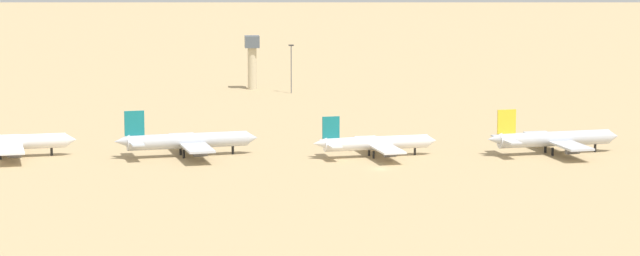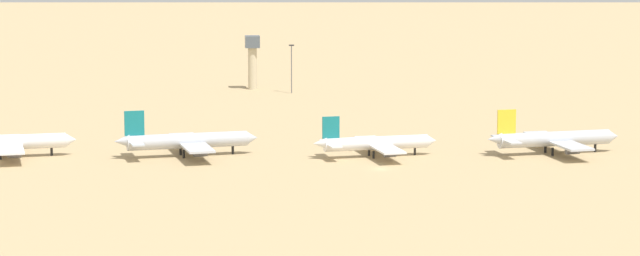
{
  "view_description": "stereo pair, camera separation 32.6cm",
  "coord_description": "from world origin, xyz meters",
  "px_view_note": "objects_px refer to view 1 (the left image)",
  "views": [
    {
      "loc": [
        -48.05,
        -336.18,
        62.08
      ],
      "look_at": [
        -11.97,
        29.19,
        6.0
      ],
      "focal_mm": 78.57,
      "sensor_mm": 36.0,
      "label": 1
    },
    {
      "loc": [
        -47.73,
        -336.21,
        62.08
      ],
      "look_at": [
        -11.97,
        29.19,
        6.0
      ],
      "focal_mm": 78.57,
      "sensor_mm": 36.0,
      "label": 2
    }
  ],
  "objects_px": {
    "light_pole_mid": "(291,65)",
    "parked_jet_teal_3": "(375,143)",
    "parked_jet_teal_2": "(186,141)",
    "parked_jet_yellow_4": "(553,139)",
    "parked_jet_red_1": "(4,143)",
    "control_tower": "(252,57)"
  },
  "relations": [
    {
      "from": "parked_jet_teal_2",
      "to": "control_tower",
      "type": "distance_m",
      "value": 142.01
    },
    {
      "from": "light_pole_mid",
      "to": "parked_jet_red_1",
      "type": "bearing_deg",
      "value": -124.0
    },
    {
      "from": "parked_jet_teal_2",
      "to": "parked_jet_yellow_4",
      "type": "xyz_separation_m",
      "value": [
        95.62,
        -5.75,
        -0.07
      ]
    },
    {
      "from": "parked_jet_red_1",
      "to": "parked_jet_yellow_4",
      "type": "bearing_deg",
      "value": -12.14
    },
    {
      "from": "parked_jet_yellow_4",
      "to": "parked_jet_red_1",
      "type": "bearing_deg",
      "value": 167.75
    },
    {
      "from": "parked_jet_red_1",
      "to": "parked_jet_teal_3",
      "type": "bearing_deg",
      "value": -13.65
    },
    {
      "from": "light_pole_mid",
      "to": "parked_jet_teal_3",
      "type": "bearing_deg",
      "value": -85.11
    },
    {
      "from": "parked_jet_yellow_4",
      "to": "control_tower",
      "type": "height_order",
      "value": "control_tower"
    },
    {
      "from": "control_tower",
      "to": "parked_jet_teal_2",
      "type": "bearing_deg",
      "value": -99.83
    },
    {
      "from": "parked_jet_red_1",
      "to": "parked_jet_teal_3",
      "type": "height_order",
      "value": "parked_jet_red_1"
    },
    {
      "from": "parked_jet_teal_3",
      "to": "light_pole_mid",
      "type": "height_order",
      "value": "light_pole_mid"
    },
    {
      "from": "control_tower",
      "to": "parked_jet_red_1",
      "type": "bearing_deg",
      "value": -117.34
    },
    {
      "from": "parked_jet_yellow_4",
      "to": "parked_jet_teal_3",
      "type": "bearing_deg",
      "value": 170.82
    },
    {
      "from": "parked_jet_red_1",
      "to": "parked_jet_teal_3",
      "type": "relative_size",
      "value": 1.11
    },
    {
      "from": "parked_jet_teal_3",
      "to": "control_tower",
      "type": "bearing_deg",
      "value": 90.68
    },
    {
      "from": "parked_jet_red_1",
      "to": "light_pole_mid",
      "type": "distance_m",
      "value": 150.42
    },
    {
      "from": "parked_jet_teal_3",
      "to": "parked_jet_yellow_4",
      "type": "relative_size",
      "value": 0.9
    },
    {
      "from": "parked_jet_teal_2",
      "to": "light_pole_mid",
      "type": "relative_size",
      "value": 2.19
    },
    {
      "from": "parked_jet_yellow_4",
      "to": "light_pole_mid",
      "type": "height_order",
      "value": "light_pole_mid"
    },
    {
      "from": "parked_jet_red_1",
      "to": "parked_jet_teal_2",
      "type": "relative_size",
      "value": 0.98
    },
    {
      "from": "parked_jet_red_1",
      "to": "parked_jet_teal_2",
      "type": "height_order",
      "value": "parked_jet_teal_2"
    },
    {
      "from": "parked_jet_red_1",
      "to": "parked_jet_yellow_4",
      "type": "height_order",
      "value": "parked_jet_yellow_4"
    }
  ]
}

